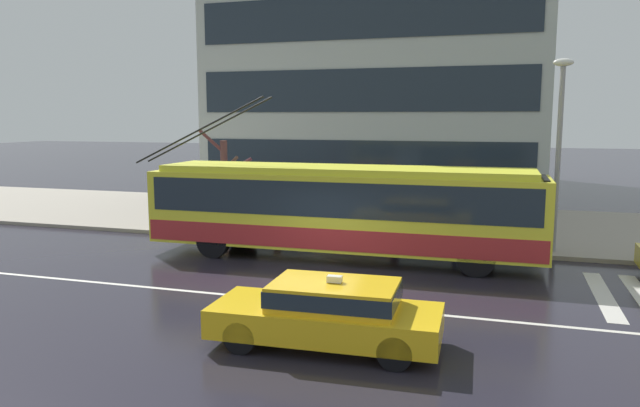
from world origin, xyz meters
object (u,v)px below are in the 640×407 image
(pedestrian_approaching_curb, at_px, (277,202))
(pedestrian_at_shelter, at_px, (457,192))
(trolleybus, at_px, (343,208))
(pedestrian_walking_past, at_px, (395,210))
(taxi_oncoming_near, at_px, (329,311))
(street_tree_bare, at_px, (225,176))
(street_lamp, at_px, (559,138))
(bus_shelter, at_px, (349,183))

(pedestrian_approaching_curb, bearing_deg, pedestrian_at_shelter, -0.78)
(trolleybus, xyz_separation_m, pedestrian_walking_past, (1.08, 3.25, -0.49))
(taxi_oncoming_near, distance_m, pedestrian_approaching_curb, 12.08)
(street_tree_bare, bearing_deg, pedestrian_approaching_curb, -22.28)
(pedestrian_at_shelter, bearing_deg, trolleybus, -131.47)
(taxi_oncoming_near, bearing_deg, street_lamp, 63.65)
(taxi_oncoming_near, bearing_deg, pedestrian_at_shelter, 81.87)
(bus_shelter, bearing_deg, pedestrian_at_shelter, 0.31)
(street_lamp, bearing_deg, bus_shelter, 169.11)
(taxi_oncoming_near, xyz_separation_m, bus_shelter, (-2.36, 10.74, 1.26))
(pedestrian_approaching_curb, bearing_deg, street_lamp, -8.38)
(street_lamp, height_order, street_tree_bare, street_lamp)
(pedestrian_walking_past, relative_size, street_tree_bare, 0.43)
(street_lamp, xyz_separation_m, street_tree_bare, (-12.68, 2.59, -1.77))
(pedestrian_approaching_curb, xyz_separation_m, pedestrian_walking_past, (4.71, -0.46, -0.04))
(street_tree_bare, bearing_deg, trolleybus, -37.18)
(pedestrian_approaching_curb, height_order, street_tree_bare, street_tree_bare)
(trolleybus, bearing_deg, pedestrian_at_shelter, 48.53)
(bus_shelter, xyz_separation_m, street_tree_bare, (-5.67, 1.24, -0.00))
(taxi_oncoming_near, height_order, pedestrian_at_shelter, pedestrian_at_shelter)
(trolleybus, height_order, street_lamp, street_lamp)
(bus_shelter, bearing_deg, street_lamp, -10.89)
(street_lamp, bearing_deg, taxi_oncoming_near, -116.35)
(trolleybus, relative_size, street_lamp, 2.18)
(pedestrian_walking_past, xyz_separation_m, street_tree_bare, (-7.45, 1.58, 0.87))
(pedestrian_walking_past, xyz_separation_m, street_lamp, (5.23, -1.00, 2.63))
(taxi_oncoming_near, height_order, street_tree_bare, street_tree_bare)
(taxi_oncoming_near, xyz_separation_m, pedestrian_approaching_curb, (-5.28, 10.86, 0.43))
(pedestrian_approaching_curb, bearing_deg, pedestrian_walking_past, -5.57)
(bus_shelter, distance_m, street_tree_bare, 5.80)
(taxi_oncoming_near, xyz_separation_m, pedestrian_at_shelter, (1.54, 10.76, 1.08))
(street_tree_bare, bearing_deg, taxi_oncoming_near, -56.17)
(pedestrian_walking_past, bearing_deg, trolleybus, -108.39)
(pedestrian_walking_past, height_order, street_tree_bare, street_tree_bare)
(taxi_oncoming_near, bearing_deg, bus_shelter, 102.41)
(taxi_oncoming_near, distance_m, pedestrian_at_shelter, 10.93)
(trolleybus, height_order, pedestrian_walking_past, trolleybus)
(pedestrian_approaching_curb, xyz_separation_m, street_lamp, (9.93, -1.46, 2.60))
(taxi_oncoming_near, bearing_deg, pedestrian_walking_past, 93.18)
(pedestrian_approaching_curb, xyz_separation_m, street_tree_bare, (-2.75, 1.13, 0.83))
(trolleybus, xyz_separation_m, street_lamp, (6.31, 2.25, 2.15))
(trolleybus, xyz_separation_m, pedestrian_approaching_curb, (-3.62, 3.71, -0.45))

